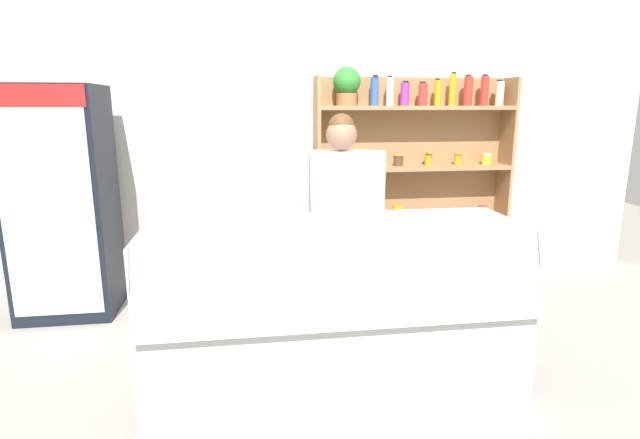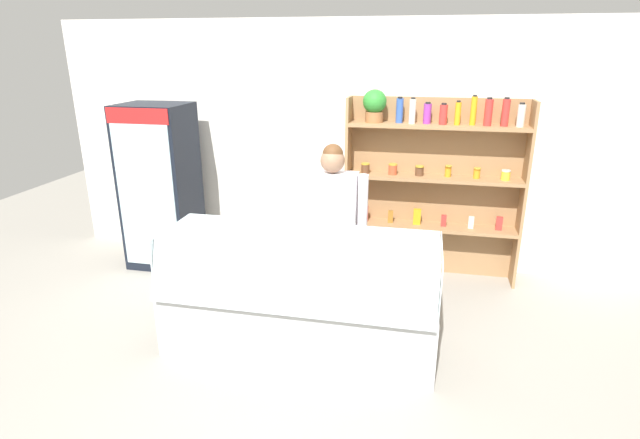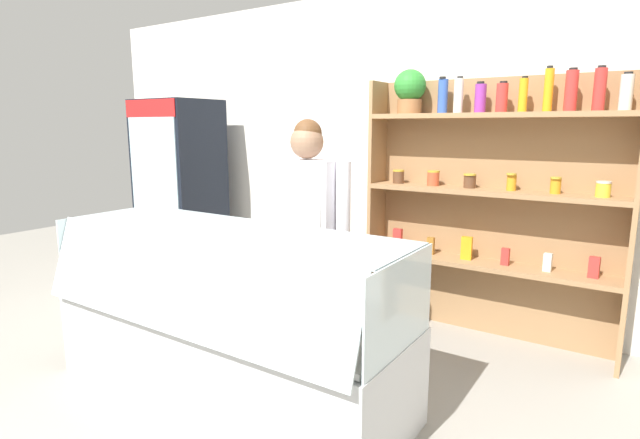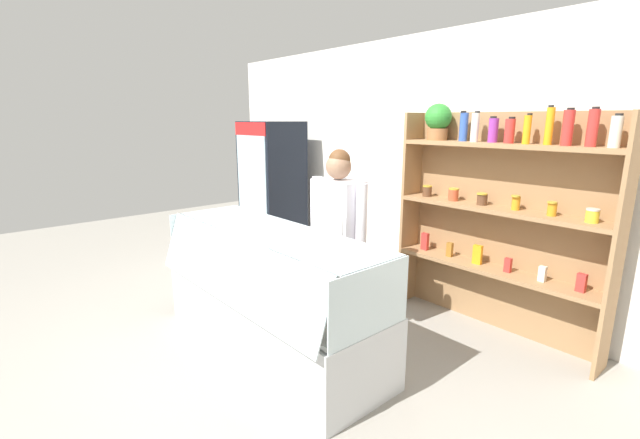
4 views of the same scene
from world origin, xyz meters
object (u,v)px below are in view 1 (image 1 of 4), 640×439
object	(u,v)px
shelving_unit	(407,165)
deli_display_case	(334,335)
shop_clerk	(341,210)
drinks_fridge	(63,203)

from	to	relation	value
shelving_unit	deli_display_case	world-z (taller)	shelving_unit
shelving_unit	shop_clerk	distance (m)	1.37
shelving_unit	shop_clerk	size ratio (longest dim) A/B	1.23
deli_display_case	shelving_unit	bearing A→B (deg)	59.89
shelving_unit	shop_clerk	bearing A→B (deg)	-127.48
shelving_unit	deli_display_case	distance (m)	2.12
shop_clerk	drinks_fridge	bearing A→B (deg)	159.59
shelving_unit	shop_clerk	xyz separation A→B (m)	(-0.83, -1.08, -0.17)
drinks_fridge	shelving_unit	world-z (taller)	shelving_unit
drinks_fridge	deli_display_case	world-z (taller)	drinks_fridge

